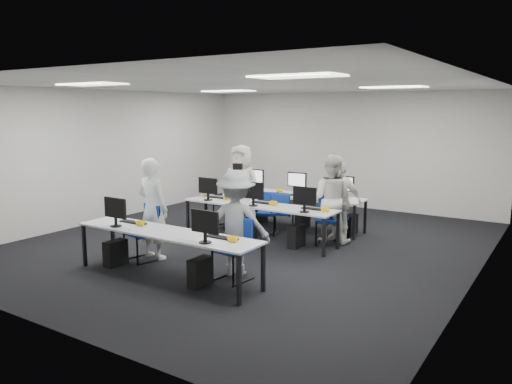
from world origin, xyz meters
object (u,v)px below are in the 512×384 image
Objects in this scene: chair_0 at (143,243)px; student_1 at (331,199)px; chair_4 at (328,229)px; chair_6 at (282,221)px; chair_3 at (268,221)px; chair_1 at (233,261)px; desk_mid at (258,207)px; chair_2 at (229,213)px; student_3 at (339,201)px; desk_front at (166,235)px; photographer at (236,224)px; chair_7 at (334,226)px; chair_5 at (243,215)px; student_2 at (241,187)px; student_0 at (153,209)px.

chair_0 is 0.55× the size of student_1.
chair_4 is 1.06× the size of chair_6.
chair_1 is at bearing -86.19° from chair_3.
desk_mid is 0.87m from chair_6.
student_3 is (2.49, 0.24, 0.48)m from chair_2.
desk_front and desk_mid have the same top height.
desk_front is 2.03× the size of student_3.
student_1 is at bearing -122.70° from photographer.
chair_4 is 0.40m from chair_7.
chair_5 is at bearing 152.20° from chair_4.
chair_4 reaches higher than desk_mid.
chair_4 is at bearing -70.38° from chair_7.
chair_6 reaches higher than desk_front.
chair_6 is at bearing -6.11° from student_2.
chair_2 is 0.67m from student_2.
chair_4 reaches higher than desk_front.
desk_front is 3.52m from student_1.
chair_2 is at bearing -174.91° from student_3.
chair_4 is 3.34m from student_0.
student_0 is (-2.15, -2.49, 0.59)m from chair_4.
student_2 is at bearing 25.82° from chair_2.
student_2 is (-1.81, 2.83, 0.61)m from chair_1.
chair_5 is (0.26, 0.16, -0.05)m from chair_2.
chair_4 is 2.23m from student_2.
chair_0 is 1.12× the size of chair_3.
photographer reaches higher than chair_2.
student_1 is (0.30, 2.82, 0.56)m from chair_1.
chair_2 is 1.14× the size of chair_6.
photographer is at bearing 41.10° from desk_front.
chair_3 is (-0.16, 3.20, -0.41)m from desk_front.
chair_5 is at bearing -14.50° from student_1.
desk_mid is at bearing -115.42° from chair_6.
chair_1 is at bearing 73.14° from student_1.
chair_7 is at bearing -9.56° from chair_6.
chair_6 is (-0.82, 2.89, -0.02)m from chair_1.
student_3 is at bearing 88.87° from chair_1.
chair_6 is at bearing 82.98° from desk_mid.
desk_mid is at bearing -28.91° from chair_5.
chair_4 is (2.45, -0.13, -0.02)m from chair_2.
desk_front is 3.40m from chair_4.
photographer is at bearing -32.44° from chair_2.
chair_7 is at bearing 25.82° from chair_2.
chair_5 is (-1.85, 2.96, -0.04)m from chair_1.
photographer is (0.80, 0.70, 0.14)m from desk_front.
chair_0 is at bearing -65.75° from chair_2.
photographer reaches higher than chair_7.
chair_6 reaches higher than chair_5.
chair_3 is 1.49m from student_1.
chair_0 is 1.10× the size of chair_6.
chair_7 is 2.20m from student_2.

